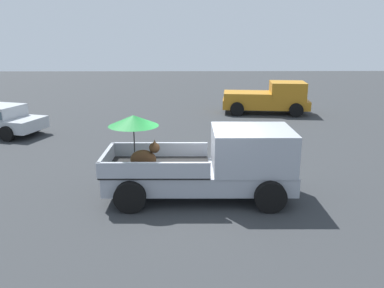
# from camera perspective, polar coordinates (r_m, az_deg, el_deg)

# --- Properties ---
(ground_plane) EXTENTS (80.00, 80.00, 0.00)m
(ground_plane) POSITION_cam_1_polar(r_m,az_deg,el_deg) (10.81, 1.08, -7.66)
(ground_plane) COLOR #2D3033
(pickup_truck_main) EXTENTS (5.07, 2.29, 2.29)m
(pickup_truck_main) POSITION_cam_1_polar(r_m,az_deg,el_deg) (10.48, 3.27, -2.74)
(pickup_truck_main) COLOR black
(pickup_truck_main) RESTS_ON ground
(pickup_truck_red) EXTENTS (4.97, 2.60, 1.80)m
(pickup_truck_red) POSITION_cam_1_polar(r_m,az_deg,el_deg) (22.62, 11.26, 6.63)
(pickup_truck_red) COLOR black
(pickup_truck_red) RESTS_ON ground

